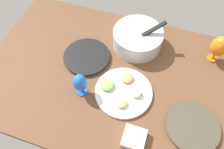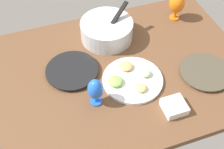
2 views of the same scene
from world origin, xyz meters
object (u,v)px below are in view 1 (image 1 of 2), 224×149
object	(u,v)px
fruit_platter	(123,91)
hurricane_glass_orange	(219,47)
hurricane_glass_blue	(80,83)
square_bowl_white	(134,138)
dinner_plate_left	(87,57)
mixing_bowl	(138,38)
dinner_plate_right	(192,127)

from	to	relation	value
fruit_platter	hurricane_glass_orange	bearing A→B (deg)	41.43
hurricane_glass_blue	square_bowl_white	distance (cm)	40.22
dinner_plate_left	mixing_bowl	bearing A→B (deg)	37.40
dinner_plate_right	hurricane_glass_blue	xyz separation A→B (cm)	(-63.00, 1.43, 8.70)
fruit_platter	mixing_bowl	bearing A→B (deg)	92.65
dinner_plate_left	dinner_plate_right	bearing A→B (deg)	-19.94
hurricane_glass_orange	square_bowl_white	xyz separation A→B (cm)	(-33.86, -65.81, -9.07)
fruit_platter	hurricane_glass_orange	xyz separation A→B (cm)	(46.96, 41.45, 10.16)
fruit_platter	hurricane_glass_blue	xyz separation A→B (cm)	(-22.51, -7.16, 8.41)
square_bowl_white	mixing_bowl	bearing A→B (deg)	103.45
mixing_bowl	hurricane_glass_orange	distance (cm)	49.12
mixing_bowl	hurricane_glass_blue	world-z (taller)	mixing_bowl
dinner_plate_right	fruit_platter	distance (cm)	41.39
dinner_plate_left	hurricane_glass_orange	world-z (taller)	hurricane_glass_orange
dinner_plate_right	hurricane_glass_orange	xyz separation A→B (cm)	(6.47, 50.04, 10.45)
hurricane_glass_blue	square_bowl_white	size ratio (longest dim) A/B	1.48
hurricane_glass_orange	fruit_platter	bearing A→B (deg)	-138.57
fruit_platter	hurricane_glass_orange	world-z (taller)	hurricane_glass_orange
dinner_plate_left	hurricane_glass_orange	distance (cm)	80.76
mixing_bowl	dinner_plate_right	bearing A→B (deg)	-47.62
hurricane_glass_blue	hurricane_glass_orange	size ratio (longest dim) A/B	0.88
hurricane_glass_orange	square_bowl_white	world-z (taller)	hurricane_glass_orange
dinner_plate_right	fruit_platter	size ratio (longest dim) A/B	0.86
mixing_bowl	fruit_platter	bearing A→B (deg)	-87.35
square_bowl_white	dinner_plate_left	bearing A→B (deg)	135.86
dinner_plate_left	hurricane_glass_orange	xyz separation A→B (cm)	(76.17, 24.76, 10.37)
dinner_plate_right	hurricane_glass_blue	distance (cm)	63.61
hurricane_glass_orange	dinner_plate_right	bearing A→B (deg)	-97.37
dinner_plate_left	hurricane_glass_blue	bearing A→B (deg)	-74.32
hurricane_glass_orange	hurricane_glass_blue	bearing A→B (deg)	-145.02
hurricane_glass_orange	mixing_bowl	bearing A→B (deg)	-175.59
hurricane_glass_blue	hurricane_glass_orange	world-z (taller)	hurricane_glass_orange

